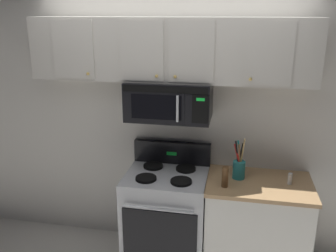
{
  "coord_description": "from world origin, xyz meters",
  "views": [
    {
      "loc": [
        0.62,
        -2.61,
        2.34
      ],
      "look_at": [
        0.0,
        0.49,
        1.35
      ],
      "focal_mm": 39.0,
      "sensor_mm": 36.0,
      "label": 1
    }
  ],
  "objects_px": {
    "utensil_crock_teal": "(239,168)",
    "pepper_mill": "(225,177)",
    "salt_shaker": "(290,179)",
    "stove_range": "(167,215)",
    "over_range_microwave": "(169,101)"
  },
  "relations": [
    {
      "from": "over_range_microwave",
      "to": "salt_shaker",
      "type": "xyz_separation_m",
      "value": [
        1.1,
        -0.1,
        -0.62
      ]
    },
    {
      "from": "stove_range",
      "to": "pepper_mill",
      "type": "relative_size",
      "value": 6.25
    },
    {
      "from": "over_range_microwave",
      "to": "pepper_mill",
      "type": "distance_m",
      "value": 0.84
    },
    {
      "from": "stove_range",
      "to": "salt_shaker",
      "type": "bearing_deg",
      "value": 0.76
    },
    {
      "from": "stove_range",
      "to": "salt_shaker",
      "type": "xyz_separation_m",
      "value": [
        1.1,
        0.01,
        0.48
      ]
    },
    {
      "from": "over_range_microwave",
      "to": "pepper_mill",
      "type": "xyz_separation_m",
      "value": [
        0.54,
        -0.26,
        -0.59
      ]
    },
    {
      "from": "stove_range",
      "to": "utensil_crock_teal",
      "type": "height_order",
      "value": "utensil_crock_teal"
    },
    {
      "from": "utensil_crock_teal",
      "to": "pepper_mill",
      "type": "xyz_separation_m",
      "value": [
        -0.11,
        -0.19,
        -0.01
      ]
    },
    {
      "from": "stove_range",
      "to": "salt_shaker",
      "type": "relative_size",
      "value": 10.97
    },
    {
      "from": "salt_shaker",
      "to": "pepper_mill",
      "type": "relative_size",
      "value": 0.57
    },
    {
      "from": "over_range_microwave",
      "to": "salt_shaker",
      "type": "height_order",
      "value": "over_range_microwave"
    },
    {
      "from": "salt_shaker",
      "to": "stove_range",
      "type": "bearing_deg",
      "value": -179.24
    },
    {
      "from": "stove_range",
      "to": "salt_shaker",
      "type": "distance_m",
      "value": 1.2
    },
    {
      "from": "utensil_crock_teal",
      "to": "pepper_mill",
      "type": "bearing_deg",
      "value": -120.49
    },
    {
      "from": "over_range_microwave",
      "to": "utensil_crock_teal",
      "type": "relative_size",
      "value": 1.91
    }
  ]
}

